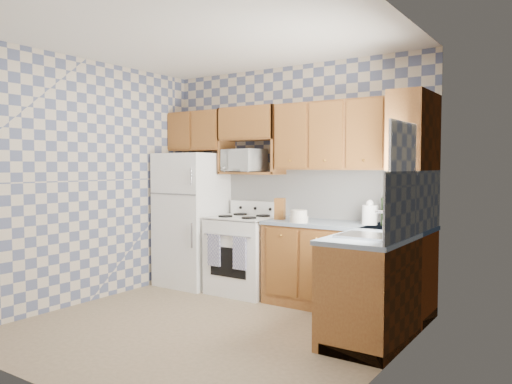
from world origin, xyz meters
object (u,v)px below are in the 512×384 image
stove_body (244,255)px  refrigerator (192,219)px  electric_kettle (370,215)px  microwave (244,161)px

stove_body → refrigerator: bearing=-178.2°
stove_body → electric_kettle: electric_kettle is taller
refrigerator → microwave: microwave is taller
stove_body → microwave: size_ratio=1.81×
electric_kettle → refrigerator: bearing=-178.4°
refrigerator → microwave: 1.05m
refrigerator → electric_kettle: size_ratio=8.41×
refrigerator → electric_kettle: 2.36m
refrigerator → stove_body: refrigerator is taller
microwave → stove_body: bearing=-41.2°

